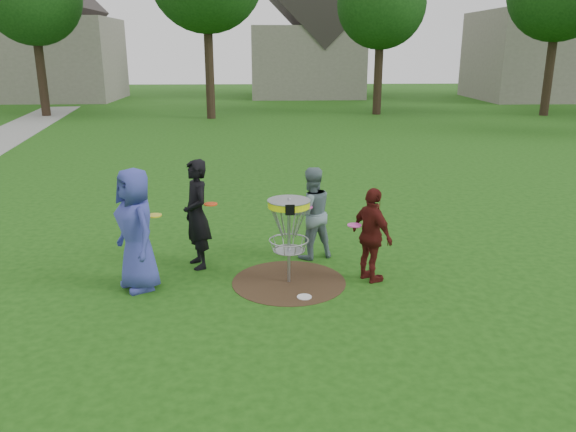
{
  "coord_description": "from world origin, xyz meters",
  "views": [
    {
      "loc": [
        -0.4,
        -8.18,
        3.56
      ],
      "look_at": [
        0.0,
        0.3,
        1.0
      ],
      "focal_mm": 35.0,
      "sensor_mm": 36.0,
      "label": 1
    }
  ],
  "objects_px": {
    "player_grey": "(311,213)",
    "disc_golf_basket": "(289,220)",
    "player_blue": "(136,230)",
    "player_black": "(197,214)",
    "player_maroon": "(372,235)"
  },
  "relations": [
    {
      "from": "player_black",
      "to": "player_maroon",
      "type": "bearing_deg",
      "value": 51.58
    },
    {
      "from": "player_blue",
      "to": "player_black",
      "type": "height_order",
      "value": "player_blue"
    },
    {
      "from": "player_maroon",
      "to": "disc_golf_basket",
      "type": "distance_m",
      "value": 1.32
    },
    {
      "from": "disc_golf_basket",
      "to": "player_grey",
      "type": "bearing_deg",
      "value": 68.31
    },
    {
      "from": "player_black",
      "to": "player_grey",
      "type": "bearing_deg",
      "value": 76.37
    },
    {
      "from": "player_black",
      "to": "player_blue",
      "type": "bearing_deg",
      "value": -67.04
    },
    {
      "from": "disc_golf_basket",
      "to": "player_maroon",
      "type": "bearing_deg",
      "value": 0.41
    },
    {
      "from": "player_blue",
      "to": "player_black",
      "type": "distance_m",
      "value": 1.17
    },
    {
      "from": "player_grey",
      "to": "player_maroon",
      "type": "xyz_separation_m",
      "value": [
        0.86,
        -1.08,
        -0.05
      ]
    },
    {
      "from": "player_blue",
      "to": "player_black",
      "type": "xyz_separation_m",
      "value": [
        0.81,
        0.85,
        -0.03
      ]
    },
    {
      "from": "player_black",
      "to": "player_maroon",
      "type": "xyz_separation_m",
      "value": [
        2.79,
        -0.74,
        -0.16
      ]
    },
    {
      "from": "player_grey",
      "to": "disc_golf_basket",
      "type": "bearing_deg",
      "value": 48.78
    },
    {
      "from": "player_blue",
      "to": "player_maroon",
      "type": "relative_size",
      "value": 1.25
    },
    {
      "from": "player_black",
      "to": "player_grey",
      "type": "distance_m",
      "value": 1.95
    },
    {
      "from": "player_grey",
      "to": "player_maroon",
      "type": "bearing_deg",
      "value": 109.2
    }
  ]
}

